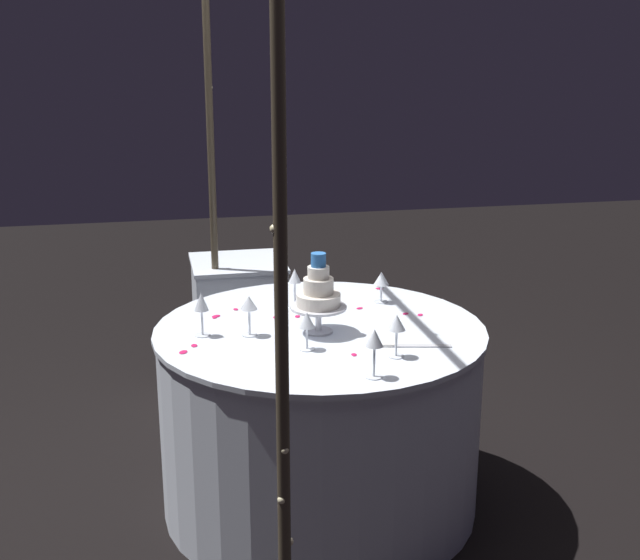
# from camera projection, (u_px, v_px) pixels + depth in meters

# --- Properties ---
(ground_plane) EXTENTS (12.00, 12.00, 0.00)m
(ground_plane) POSITION_uv_depth(u_px,v_px,m) (320.00, 501.00, 3.47)
(ground_plane) COLOR black
(decorative_arch) EXTENTS (2.15, 0.06, 2.37)m
(decorative_arch) POSITION_uv_depth(u_px,v_px,m) (233.00, 136.00, 2.98)
(decorative_arch) COLOR #473D2D
(decorative_arch) RESTS_ON ground
(main_table) EXTENTS (1.32, 1.32, 0.77)m
(main_table) POSITION_uv_depth(u_px,v_px,m) (320.00, 417.00, 3.36)
(main_table) COLOR silver
(main_table) RESTS_ON ground
(side_table) EXTENTS (0.48, 0.48, 0.76)m
(side_table) POSITION_uv_depth(u_px,v_px,m) (239.00, 329.00, 4.43)
(side_table) COLOR silver
(side_table) RESTS_ON ground
(tiered_cake) EXTENTS (0.22, 0.22, 0.32)m
(tiered_cake) POSITION_uv_depth(u_px,v_px,m) (318.00, 294.00, 3.16)
(tiered_cake) COLOR silver
(tiered_cake) RESTS_ON main_table
(wine_glass_0) EXTENTS (0.06, 0.06, 0.16)m
(wine_glass_0) POSITION_uv_depth(u_px,v_px,m) (397.00, 325.00, 2.92)
(wine_glass_0) COLOR silver
(wine_glass_0) RESTS_ON main_table
(wine_glass_1) EXTENTS (0.06, 0.06, 0.17)m
(wine_glass_1) POSITION_uv_depth(u_px,v_px,m) (374.00, 341.00, 2.73)
(wine_glass_1) COLOR silver
(wine_glass_1) RESTS_ON main_table
(wine_glass_2) EXTENTS (0.06, 0.06, 0.15)m
(wine_glass_2) POSITION_uv_depth(u_px,v_px,m) (307.00, 322.00, 2.99)
(wine_glass_2) COLOR silver
(wine_glass_2) RESTS_ON main_table
(wine_glass_3) EXTENTS (0.06, 0.06, 0.16)m
(wine_glass_3) POSITION_uv_depth(u_px,v_px,m) (249.00, 305.00, 3.13)
(wine_glass_3) COLOR silver
(wine_glass_3) RESTS_ON main_table
(wine_glass_4) EXTENTS (0.06, 0.06, 0.17)m
(wine_glass_4) POSITION_uv_depth(u_px,v_px,m) (201.00, 304.00, 3.13)
(wine_glass_4) COLOR silver
(wine_glass_4) RESTS_ON main_table
(wine_glass_5) EXTENTS (0.07, 0.07, 0.14)m
(wine_glass_5) POSITION_uv_depth(u_px,v_px,m) (381.00, 280.00, 3.54)
(wine_glass_5) COLOR silver
(wine_glass_5) RESTS_ON main_table
(wine_glass_6) EXTENTS (0.06, 0.06, 0.17)m
(wine_glass_6) POSITION_uv_depth(u_px,v_px,m) (295.00, 279.00, 3.48)
(wine_glass_6) COLOR silver
(wine_glass_6) RESTS_ON main_table
(cake_knife) EXTENTS (0.08, 0.29, 0.01)m
(cake_knife) POSITION_uv_depth(u_px,v_px,m) (406.00, 346.00, 3.04)
(cake_knife) COLOR silver
(cake_knife) RESTS_ON main_table
(rose_petal_0) EXTENTS (0.03, 0.02, 0.00)m
(rose_petal_0) POSITION_uv_depth(u_px,v_px,m) (194.00, 345.00, 3.05)
(rose_petal_0) COLOR #C61951
(rose_petal_0) RESTS_ON main_table
(rose_petal_1) EXTENTS (0.04, 0.04, 0.00)m
(rose_petal_1) POSITION_uv_depth(u_px,v_px,m) (406.00, 314.00, 3.41)
(rose_petal_1) COLOR #C61951
(rose_petal_1) RESTS_ON main_table
(rose_petal_2) EXTENTS (0.04, 0.04, 0.00)m
(rose_petal_2) POSITION_uv_depth(u_px,v_px,m) (379.00, 289.00, 3.76)
(rose_petal_2) COLOR #C61951
(rose_petal_2) RESTS_ON main_table
(rose_petal_3) EXTENTS (0.02, 0.03, 0.00)m
(rose_petal_3) POSITION_uv_depth(u_px,v_px,m) (304.00, 291.00, 3.73)
(rose_petal_3) COLOR #C61951
(rose_petal_3) RESTS_ON main_table
(rose_petal_4) EXTENTS (0.03, 0.02, 0.00)m
(rose_petal_4) POSITION_uv_depth(u_px,v_px,m) (325.00, 316.00, 3.39)
(rose_petal_4) COLOR #C61951
(rose_petal_4) RESTS_ON main_table
(rose_petal_5) EXTENTS (0.03, 0.03, 0.00)m
(rose_petal_5) POSITION_uv_depth(u_px,v_px,m) (215.00, 318.00, 3.36)
(rose_petal_5) COLOR #C61951
(rose_petal_5) RESTS_ON main_table
(rose_petal_6) EXTENTS (0.04, 0.04, 0.00)m
(rose_petal_6) POSITION_uv_depth(u_px,v_px,m) (420.00, 315.00, 3.40)
(rose_petal_6) COLOR #C61951
(rose_petal_6) RESTS_ON main_table
(rose_petal_7) EXTENTS (0.04, 0.05, 0.00)m
(rose_petal_7) POSITION_uv_depth(u_px,v_px,m) (216.00, 316.00, 3.38)
(rose_petal_7) COLOR #C61951
(rose_petal_7) RESTS_ON main_table
(rose_petal_8) EXTENTS (0.04, 0.03, 0.00)m
(rose_petal_8) POSITION_uv_depth(u_px,v_px,m) (297.00, 316.00, 3.38)
(rose_petal_8) COLOR #C61951
(rose_petal_8) RESTS_ON main_table
(rose_petal_9) EXTENTS (0.05, 0.04, 0.00)m
(rose_petal_9) POSITION_uv_depth(u_px,v_px,m) (183.00, 352.00, 2.99)
(rose_petal_9) COLOR #C61951
(rose_petal_9) RESTS_ON main_table
(rose_petal_10) EXTENTS (0.03, 0.02, 0.00)m
(rose_petal_10) POSITION_uv_depth(u_px,v_px,m) (324.00, 311.00, 3.44)
(rose_petal_10) COLOR #C61951
(rose_petal_10) RESTS_ON main_table
(rose_petal_11) EXTENTS (0.03, 0.03, 0.00)m
(rose_petal_11) POSITION_uv_depth(u_px,v_px,m) (236.00, 309.00, 3.47)
(rose_petal_11) COLOR #C61951
(rose_petal_11) RESTS_ON main_table
(rose_petal_12) EXTENTS (0.03, 0.03, 0.00)m
(rose_petal_12) POSITION_uv_depth(u_px,v_px,m) (276.00, 317.00, 3.37)
(rose_petal_12) COLOR #C61951
(rose_petal_12) RESTS_ON main_table
(rose_petal_13) EXTENTS (0.03, 0.04, 0.00)m
(rose_petal_13) POSITION_uv_depth(u_px,v_px,m) (360.00, 308.00, 3.48)
(rose_petal_13) COLOR #C61951
(rose_petal_13) RESTS_ON main_table
(rose_petal_14) EXTENTS (0.03, 0.02, 0.00)m
(rose_petal_14) POSITION_uv_depth(u_px,v_px,m) (354.00, 355.00, 2.96)
(rose_petal_14) COLOR #C61951
(rose_petal_14) RESTS_ON main_table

